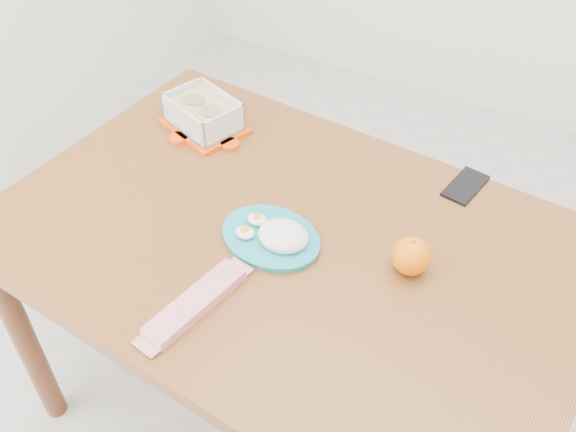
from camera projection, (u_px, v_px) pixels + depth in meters
The scene contains 7 objects.
ground at pixel (371, 402), 1.95m from camera, with size 3.50×3.50×0.00m, color #B7B7B2.
dining_table at pixel (288, 264), 1.47m from camera, with size 1.36×0.96×0.75m.
food_container at pixel (203, 114), 1.68m from camera, with size 0.25×0.22×0.09m.
orange_fruit at pixel (411, 256), 1.31m from camera, with size 0.08×0.08×0.08m, color #FF6C05.
rice_plate at pixel (275, 235), 1.38m from camera, with size 0.25×0.25×0.06m.
candy_bar at pixel (195, 303), 1.26m from camera, with size 0.23×0.06×0.02m, color red.
smartphone at pixel (465, 186), 1.53m from camera, with size 0.07×0.13×0.01m, color black.
Camera 1 is at (0.29, -1.03, 1.74)m, focal length 40.00 mm.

